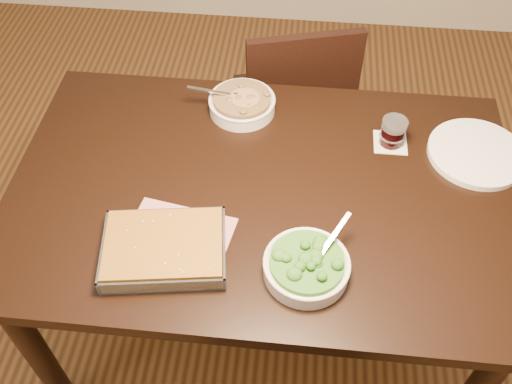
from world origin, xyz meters
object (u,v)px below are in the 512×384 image
at_px(table, 262,210).
at_px(wine_tumbler, 393,131).
at_px(chair_far, 294,104).
at_px(dinner_plate, 476,153).
at_px(broccoli_bowl, 306,266).
at_px(stew_bowl, 242,103).
at_px(baking_dish, 164,249).

bearing_deg(table, wine_tumbler, 31.03).
bearing_deg(chair_far, dinner_plate, 122.25).
bearing_deg(table, chair_far, 84.80).
bearing_deg(wine_tumbler, broccoli_bowl, -115.64).
distance_m(stew_bowl, dinner_plate, 0.71).
height_order(stew_bowl, dinner_plate, stew_bowl).
height_order(stew_bowl, broccoli_bowl, broccoli_bowl).
bearing_deg(chair_far, baking_dish, 57.50).
relative_size(wine_tumbler, dinner_plate, 0.30).
bearing_deg(dinner_plate, wine_tumbler, 173.57).
xyz_separation_m(stew_bowl, baking_dish, (-0.13, -0.56, -0.00)).
bearing_deg(wine_tumbler, dinner_plate, -6.43).
xyz_separation_m(broccoli_bowl, baking_dish, (-0.35, 0.02, -0.00)).
bearing_deg(baking_dish, chair_far, 64.57).
xyz_separation_m(table, chair_far, (0.06, 0.68, -0.18)).
xyz_separation_m(table, stew_bowl, (-0.09, 0.31, 0.12)).
height_order(dinner_plate, chair_far, chair_far).
height_order(baking_dish, dinner_plate, baking_dish).
relative_size(stew_bowl, broccoli_bowl, 1.02).
height_order(table, chair_far, chair_far).
bearing_deg(broccoli_bowl, baking_dish, 177.29).
bearing_deg(stew_bowl, broccoli_bowl, -68.69).
bearing_deg(baking_dish, stew_bowl, 68.78).
height_order(broccoli_bowl, baking_dish, broccoli_bowl).
xyz_separation_m(wine_tumbler, dinner_plate, (0.24, -0.03, -0.04)).
xyz_separation_m(stew_bowl, wine_tumbler, (0.45, -0.10, 0.02)).
xyz_separation_m(wine_tumbler, chair_far, (-0.30, 0.46, -0.32)).
relative_size(broccoli_bowl, chair_far, 0.26).
height_order(stew_bowl, baking_dish, stew_bowl).
xyz_separation_m(broccoli_bowl, wine_tumbler, (0.23, 0.47, 0.02)).
height_order(stew_bowl, chair_far, chair_far).
bearing_deg(chair_far, table, 69.37).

